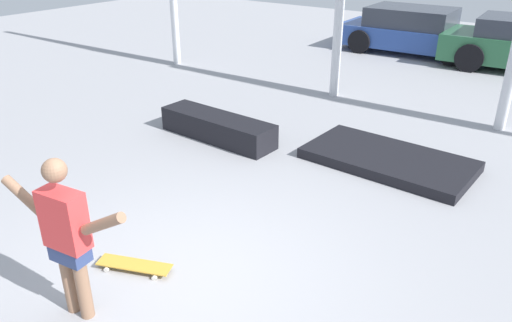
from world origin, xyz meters
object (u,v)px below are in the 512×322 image
Objects in this scene: manual_pad at (388,160)px; skateboarder at (67,234)px; parked_car_blue at (414,31)px; grind_box at (218,127)px; skateboard at (134,265)px.

skateboarder is at bearing -102.69° from manual_pad.
parked_car_blue is (-2.45, 7.68, 0.55)m from manual_pad.
grind_box is at bearing 105.36° from skateboarder.
grind_box is at bearing -94.35° from parked_car_blue.
manual_pad is at bearing -73.90° from parked_car_blue.
grind_box reaches higher than skateboard.
parked_car_blue is at bearing 74.38° from skateboard.
grind_box is at bearing -165.01° from manual_pad.
skateboard is at bearing -105.98° from manual_pad.
skateboard is 3.79m from grind_box.
grind_box is (-1.66, 3.41, 0.15)m from skateboard.
skateboard is 4.34m from manual_pad.
grind_box is 2.96m from manual_pad.
skateboard is 0.38× the size of grind_box.
skateboarder is at bearing -67.25° from grind_box.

